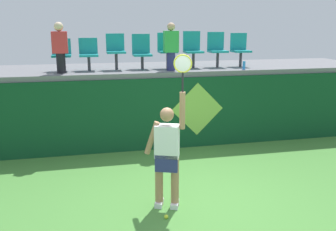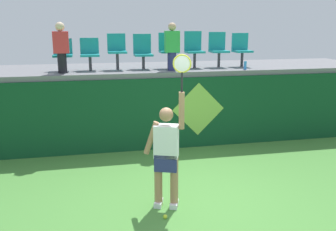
{
  "view_description": "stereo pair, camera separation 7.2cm",
  "coord_description": "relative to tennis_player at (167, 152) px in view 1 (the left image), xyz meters",
  "views": [
    {
      "loc": [
        -1.7,
        -5.56,
        2.94
      ],
      "look_at": [
        -0.25,
        1.02,
        1.27
      ],
      "focal_mm": 40.38,
      "sensor_mm": 36.0,
      "label": 1
    },
    {
      "loc": [
        -1.63,
        -5.57,
        2.94
      ],
      "look_at": [
        -0.25,
        1.02,
        1.27
      ],
      "focal_mm": 40.38,
      "sensor_mm": 36.0,
      "label": 2
    }
  ],
  "objects": [
    {
      "name": "stadium_chair_5",
      "position": [
        1.47,
        3.71,
        1.37
      ],
      "size": [
        0.44,
        0.42,
        0.9
      ],
      "color": "#38383D",
      "rests_on": "spectator_platform"
    },
    {
      "name": "stadium_chair_3",
      "position": [
        0.17,
        3.71,
        1.32
      ],
      "size": [
        0.44,
        0.42,
        0.84
      ],
      "color": "#38383D",
      "rests_on": "spectator_platform"
    },
    {
      "name": "stadium_chair_7",
      "position": [
        2.74,
        3.71,
        1.35
      ],
      "size": [
        0.44,
        0.42,
        0.85
      ],
      "color": "#38383D",
      "rests_on": "spectator_platform"
    },
    {
      "name": "spectator_0",
      "position": [
        -1.72,
        3.29,
        1.47
      ],
      "size": [
        0.34,
        0.2,
        1.13
      ],
      "color": "black",
      "rests_on": "spectator_platform"
    },
    {
      "name": "stadium_chair_6",
      "position": [
        2.11,
        3.71,
        1.37
      ],
      "size": [
        0.44,
        0.42,
        0.88
      ],
      "color": "#38383D",
      "rests_on": "spectator_platform"
    },
    {
      "name": "spectator_platform",
      "position": [
        0.48,
        4.08,
        0.82
      ],
      "size": [
        11.61,
        2.42,
        0.12
      ],
      "primitive_type": "cube",
      "color": "slate",
      "rests_on": "court_back_wall"
    },
    {
      "name": "wall_signage_mount",
      "position": [
        1.35,
        2.82,
        -0.93
      ],
      "size": [
        1.27,
        0.01,
        1.57
      ],
      "color": "#0F4223",
      "rests_on": "ground_plane"
    },
    {
      "name": "stadium_chair_2",
      "position": [
        -0.46,
        3.71,
        1.37
      ],
      "size": [
        0.44,
        0.42,
        0.86
      ],
      "color": "#38383D",
      "rests_on": "spectator_platform"
    },
    {
      "name": "tennis_player",
      "position": [
        0.0,
        0.0,
        0.0
      ],
      "size": [
        0.72,
        0.38,
        2.48
      ],
      "color": "white",
      "rests_on": "ground_plane"
    },
    {
      "name": "court_back_wall",
      "position": [
        0.48,
        2.92,
        -0.09
      ],
      "size": [
        11.61,
        0.2,
        1.7
      ],
      "primitive_type": "cube",
      "color": "#0F4223",
      "rests_on": "ground_plane"
    },
    {
      "name": "stadium_chair_1",
      "position": [
        -1.1,
        3.7,
        1.3
      ],
      "size": [
        0.44,
        0.42,
        0.76
      ],
      "color": "#38383D",
      "rests_on": "spectator_platform"
    },
    {
      "name": "spectator_1",
      "position": [
        0.81,
        3.27,
        1.46
      ],
      "size": [
        0.34,
        0.2,
        1.11
      ],
      "color": "navy",
      "rests_on": "spectator_platform"
    },
    {
      "name": "water_bottle",
      "position": [
        2.59,
        3.05,
        0.98
      ],
      "size": [
        0.07,
        0.07,
        0.2
      ],
      "primitive_type": "cylinder",
      "color": "#338CE5",
      "rests_on": "spectator_platform"
    },
    {
      "name": "stadium_chair_4",
      "position": [
        0.81,
        3.71,
        1.37
      ],
      "size": [
        0.44,
        0.42,
        0.87
      ],
      "color": "#38383D",
      "rests_on": "spectator_platform"
    },
    {
      "name": "ground_plane",
      "position": [
        0.48,
        0.01,
        -0.94
      ],
      "size": [
        40.0,
        40.0,
        0.0
      ],
      "primitive_type": "plane",
      "color": "#478438"
    },
    {
      "name": "tennis_ball",
      "position": [
        -0.11,
        -0.41,
        -0.9
      ],
      "size": [
        0.07,
        0.07,
        0.07
      ],
      "primitive_type": "sphere",
      "color": "#D1E533",
      "rests_on": "ground_plane"
    },
    {
      "name": "stadium_chair_0",
      "position": [
        -1.72,
        3.7,
        1.3
      ],
      "size": [
        0.44,
        0.42,
        0.75
      ],
      "color": "#38383D",
      "rests_on": "spectator_platform"
    }
  ]
}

